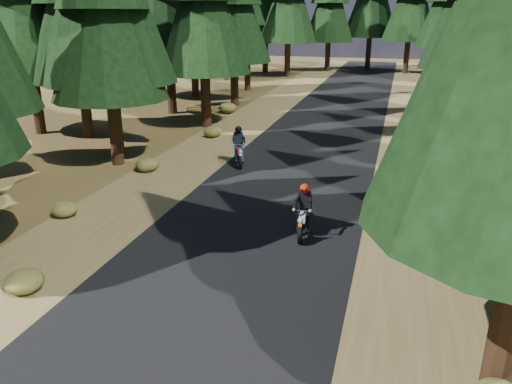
% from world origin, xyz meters
% --- Properties ---
extents(ground, '(120.00, 120.00, 0.00)m').
position_xyz_m(ground, '(0.00, 0.00, 0.00)').
color(ground, '#423317').
rests_on(ground, ground).
extents(road, '(6.00, 100.00, 0.01)m').
position_xyz_m(road, '(0.00, 5.00, 0.01)').
color(road, black).
rests_on(road, ground).
extents(shoulder_l, '(3.20, 100.00, 0.01)m').
position_xyz_m(shoulder_l, '(-4.60, 5.00, 0.00)').
color(shoulder_l, brown).
rests_on(shoulder_l, ground).
extents(shoulder_r, '(3.20, 100.00, 0.01)m').
position_xyz_m(shoulder_r, '(4.60, 5.00, 0.00)').
color(shoulder_r, brown).
rests_on(shoulder_r, ground).
extents(log_near, '(5.11, 1.32, 0.32)m').
position_xyz_m(log_near, '(7.88, 9.59, 0.16)').
color(log_near, '#4C4233').
rests_on(log_near, ground).
extents(understory_shrubs, '(14.71, 30.02, 0.68)m').
position_xyz_m(understory_shrubs, '(1.34, 8.02, 0.29)').
color(understory_shrubs, '#474C1E').
rests_on(understory_shrubs, ground).
extents(rider_lead, '(0.60, 1.68, 1.47)m').
position_xyz_m(rider_lead, '(1.40, 1.34, 0.50)').
color(rider_lead, white).
rests_on(rider_lead, road).
extents(rider_follow, '(1.18, 1.83, 1.57)m').
position_xyz_m(rider_follow, '(-2.40, 7.38, 0.53)').
color(rider_follow, '#9E0A17').
rests_on(rider_follow, road).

